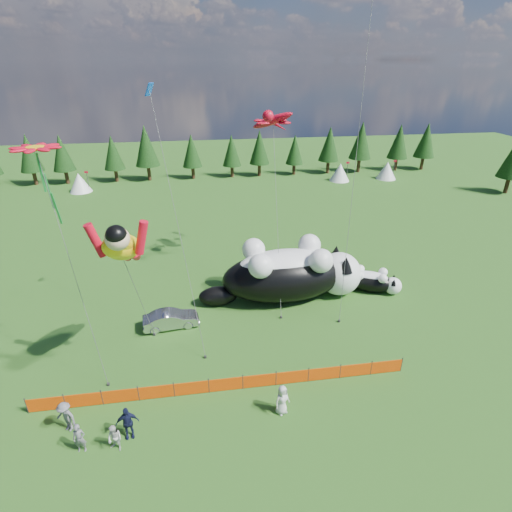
{
  "coord_description": "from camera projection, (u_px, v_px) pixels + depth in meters",
  "views": [
    {
      "loc": [
        -0.91,
        -20.76,
        17.64
      ],
      "look_at": [
        2.86,
        4.0,
        5.3
      ],
      "focal_mm": 28.0,
      "sensor_mm": 36.0,
      "label": 1
    }
  ],
  "objects": [
    {
      "name": "festival_tents",
      "position": [
        273.0,
        175.0,
        62.67
      ],
      "size": [
        50.0,
        3.2,
        2.8
      ],
      "primitive_type": null,
      "color": "white",
      "rests_on": "ground"
    },
    {
      "name": "ground",
      "position": [
        222.0,
        357.0,
        26.32
      ],
      "size": [
        160.0,
        160.0,
        0.0
      ],
      "primitive_type": "plane",
      "color": "#0E3A0A",
      "rests_on": "ground"
    },
    {
      "name": "spectator_c",
      "position": [
        127.0,
        423.0,
        20.38
      ],
      "size": [
        1.22,
        0.74,
        1.96
      ],
      "primitive_type": "imported",
      "rotation": [
        0.0,
        0.0,
        0.14
      ],
      "color": "#141837",
      "rests_on": "ground"
    },
    {
      "name": "flower_kite",
      "position": [
        36.0,
        152.0,
        19.67
      ],
      "size": [
        3.23,
        3.65,
        13.93
      ],
      "color": "red",
      "rests_on": "ground"
    },
    {
      "name": "diamond_kite_a",
      "position": [
        152.0,
        104.0,
        23.03
      ],
      "size": [
        2.5,
        5.14,
        17.12
      ],
      "color": "#0C49BA",
      "rests_on": "ground"
    },
    {
      "name": "cat_small",
      "position": [
        373.0,
        281.0,
        33.57
      ],
      "size": [
        5.09,
        3.44,
        1.95
      ],
      "rotation": [
        0.0,
        0.0,
        -0.44
      ],
      "color": "black",
      "rests_on": "ground"
    },
    {
      "name": "spectator_a",
      "position": [
        79.0,
        438.0,
        19.69
      ],
      "size": [
        0.64,
        0.44,
        1.71
      ],
      "primitive_type": "imported",
      "rotation": [
        0.0,
        0.0,
        -0.05
      ],
      "color": "slate",
      "rests_on": "ground"
    },
    {
      "name": "safety_fence",
      "position": [
        226.0,
        384.0,
        23.44
      ],
      "size": [
        22.06,
        0.06,
        1.1
      ],
      "color": "#262626",
      "rests_on": "ground"
    },
    {
      "name": "car",
      "position": [
        171.0,
        319.0,
        29.06
      ],
      "size": [
        4.14,
        1.86,
        1.32
      ],
      "primitive_type": "imported",
      "rotation": [
        0.0,
        0.0,
        1.69
      ],
      "color": "#BCBCC1",
      "rests_on": "ground"
    },
    {
      "name": "spectator_e",
      "position": [
        282.0,
        400.0,
        21.82
      ],
      "size": [
        1.08,
        0.94,
        1.85
      ],
      "primitive_type": "imported",
      "rotation": [
        0.0,
        0.0,
        0.47
      ],
      "color": "silver",
      "rests_on": "ground"
    },
    {
      "name": "diamond_kite_b",
      "position": [
        372.0,
        5.0,
        25.09
      ],
      "size": [
        2.48,
        5.4,
        23.16
      ],
      "color": "#0B8A80",
      "rests_on": "ground"
    },
    {
      "name": "superhero_kite",
      "position": [
        123.0,
        247.0,
        21.14
      ],
      "size": [
        5.18,
        6.63,
        11.26
      ],
      "color": "yellow",
      "rests_on": "ground"
    },
    {
      "name": "tree_line",
      "position": [
        200.0,
        154.0,
        64.47
      ],
      "size": [
        90.0,
        4.0,
        8.0
      ],
      "primitive_type": null,
      "color": "black",
      "rests_on": "ground"
    },
    {
      "name": "spectator_b",
      "position": [
        115.0,
        438.0,
        19.77
      ],
      "size": [
        0.88,
        0.78,
        1.57
      ],
      "primitive_type": "imported",
      "rotation": [
        0.0,
        0.0,
        -0.54
      ],
      "color": "silver",
      "rests_on": "ground"
    },
    {
      "name": "spectator_d",
      "position": [
        66.0,
        417.0,
        20.78
      ],
      "size": [
        1.34,
        1.14,
        1.85
      ],
      "primitive_type": "imported",
      "rotation": [
        0.0,
        0.0,
        -0.53
      ],
      "color": "slate",
      "rests_on": "ground"
    },
    {
      "name": "gecko_kite",
      "position": [
        272.0,
        121.0,
        32.35
      ],
      "size": [
        6.14,
        11.94,
        15.74
      ],
      "color": "red",
      "rests_on": "ground"
    },
    {
      "name": "cat_large",
      "position": [
        291.0,
        273.0,
        32.01
      ],
      "size": [
        13.41,
        5.01,
        4.84
      ],
      "rotation": [
        0.0,
        0.0,
        0.03
      ],
      "color": "black",
      "rests_on": "ground"
    }
  ]
}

